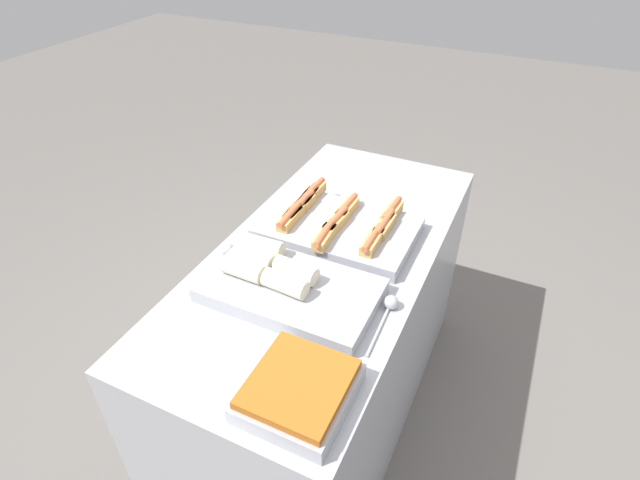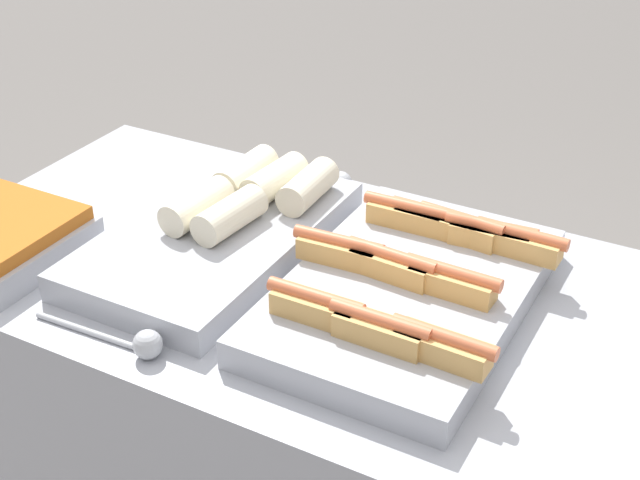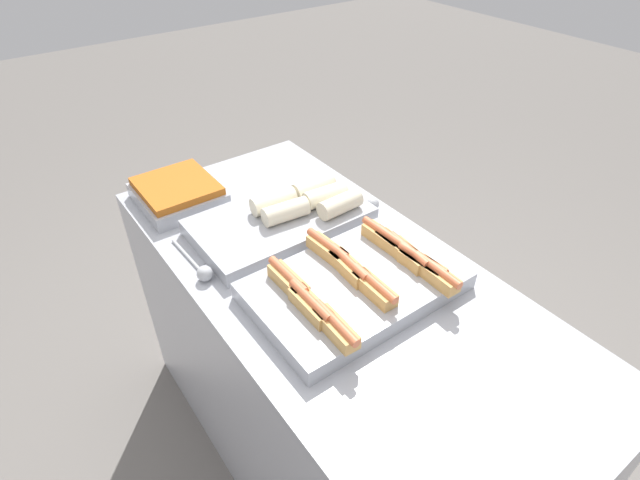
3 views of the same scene
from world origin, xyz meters
The scene contains 4 objects.
tray_hotdogs centered at (0.10, 0.01, 0.94)m, with size 0.41×0.55×0.10m.
tray_wraps centered at (-0.27, 0.02, 0.94)m, with size 0.31×0.54×0.11m.
serving_spoon_near centered at (-0.21, -0.30, 0.93)m, with size 0.24×0.04×0.04m.
serving_spoon_far centered at (-0.20, 0.30, 0.93)m, with size 0.25×0.04×0.04m.
Camera 2 is at (0.53, -1.09, 1.73)m, focal length 50.00 mm.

